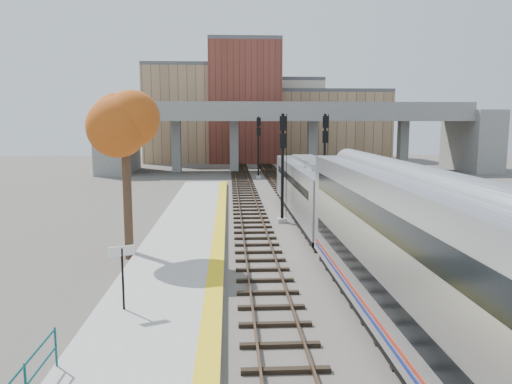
{
  "coord_description": "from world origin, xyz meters",
  "views": [
    {
      "loc": [
        -4.72,
        -24.92,
        6.87
      ],
      "look_at": [
        -3.04,
        6.13,
        2.5
      ],
      "focal_mm": 35.0,
      "sensor_mm": 36.0,
      "label": 1
    }
  ],
  "objects_px": {
    "signal_mast_mid": "(325,160)",
    "locomotive": "(311,188)",
    "coach": "(462,288)",
    "car_c": "(431,177)",
    "car_a": "(390,185)",
    "signal_mast_far": "(258,147)",
    "tree": "(125,128)",
    "signal_mast_near": "(283,168)",
    "car_b": "(389,178)"
  },
  "relations": [
    {
      "from": "signal_mast_mid",
      "to": "locomotive",
      "type": "bearing_deg",
      "value": -109.28
    },
    {
      "from": "coach",
      "to": "car_c",
      "type": "xyz_separation_m",
      "value": [
        17.47,
        44.33,
        -2.21
      ]
    },
    {
      "from": "coach",
      "to": "car_a",
      "type": "xyz_separation_m",
      "value": [
        10.24,
        36.8,
        -2.1
      ]
    },
    {
      "from": "signal_mast_far",
      "to": "car_a",
      "type": "height_order",
      "value": "signal_mast_far"
    },
    {
      "from": "locomotive",
      "to": "car_c",
      "type": "xyz_separation_m",
      "value": [
        17.47,
        21.72,
        -1.69
      ]
    },
    {
      "from": "tree",
      "to": "car_a",
      "type": "height_order",
      "value": "tree"
    },
    {
      "from": "signal_mast_near",
      "to": "car_a",
      "type": "distance_m",
      "value": 19.56
    },
    {
      "from": "signal_mast_near",
      "to": "tree",
      "type": "distance_m",
      "value": 12.57
    },
    {
      "from": "coach",
      "to": "car_a",
      "type": "bearing_deg",
      "value": 74.44
    },
    {
      "from": "car_c",
      "to": "signal_mast_mid",
      "type": "bearing_deg",
      "value": -135.29
    },
    {
      "from": "signal_mast_near",
      "to": "signal_mast_mid",
      "type": "bearing_deg",
      "value": 57.28
    },
    {
      "from": "tree",
      "to": "signal_mast_mid",
      "type": "bearing_deg",
      "value": 49.51
    },
    {
      "from": "signal_mast_mid",
      "to": "car_b",
      "type": "bearing_deg",
      "value": 55.29
    },
    {
      "from": "coach",
      "to": "tree",
      "type": "height_order",
      "value": "tree"
    },
    {
      "from": "locomotive",
      "to": "signal_mast_far",
      "type": "xyz_separation_m",
      "value": [
        -2.1,
        26.99,
        1.55
      ]
    },
    {
      "from": "signal_mast_mid",
      "to": "tree",
      "type": "relative_size",
      "value": 0.85
    },
    {
      "from": "coach",
      "to": "car_b",
      "type": "bearing_deg",
      "value": 74.18
    },
    {
      "from": "signal_mast_far",
      "to": "car_b",
      "type": "distance_m",
      "value": 16.05
    },
    {
      "from": "car_a",
      "to": "car_c",
      "type": "xyz_separation_m",
      "value": [
        7.23,
        7.53,
        -0.11
      ]
    },
    {
      "from": "car_b",
      "to": "car_c",
      "type": "height_order",
      "value": "car_b"
    },
    {
      "from": "signal_mast_mid",
      "to": "tree",
      "type": "xyz_separation_m",
      "value": [
        -12.81,
        -15.0,
        2.77
      ]
    },
    {
      "from": "coach",
      "to": "car_b",
      "type": "distance_m",
      "value": 44.8
    },
    {
      "from": "coach",
      "to": "car_b",
      "type": "relative_size",
      "value": 7.15
    },
    {
      "from": "coach",
      "to": "signal_mast_near",
      "type": "relative_size",
      "value": 3.36
    },
    {
      "from": "car_a",
      "to": "car_b",
      "type": "bearing_deg",
      "value": 89.73
    },
    {
      "from": "car_c",
      "to": "car_a",
      "type": "bearing_deg",
      "value": -135.08
    },
    {
      "from": "signal_mast_far",
      "to": "car_b",
      "type": "height_order",
      "value": "signal_mast_far"
    },
    {
      "from": "signal_mast_mid",
      "to": "coach",
      "type": "bearing_deg",
      "value": -94.04
    },
    {
      "from": "coach",
      "to": "car_b",
      "type": "xyz_separation_m",
      "value": [
        12.2,
        43.05,
        -2.18
      ]
    },
    {
      "from": "locomotive",
      "to": "tree",
      "type": "xyz_separation_m",
      "value": [
        -10.81,
        -9.28,
        4.31
      ]
    },
    {
      "from": "signal_mast_mid",
      "to": "tree",
      "type": "bearing_deg",
      "value": -130.49
    },
    {
      "from": "locomotive",
      "to": "car_c",
      "type": "distance_m",
      "value": 27.93
    },
    {
      "from": "car_b",
      "to": "signal_mast_far",
      "type": "bearing_deg",
      "value": 126.25
    },
    {
      "from": "tree",
      "to": "car_b",
      "type": "xyz_separation_m",
      "value": [
        23.01,
        29.73,
        -5.97
      ]
    },
    {
      "from": "signal_mast_mid",
      "to": "signal_mast_far",
      "type": "xyz_separation_m",
      "value": [
        -4.1,
        21.27,
        0.01
      ]
    },
    {
      "from": "coach",
      "to": "car_c",
      "type": "height_order",
      "value": "coach"
    },
    {
      "from": "car_a",
      "to": "car_c",
      "type": "bearing_deg",
      "value": 63.27
    },
    {
      "from": "tree",
      "to": "car_c",
      "type": "height_order",
      "value": "tree"
    },
    {
      "from": "coach",
      "to": "signal_mast_mid",
      "type": "height_order",
      "value": "signal_mast_mid"
    },
    {
      "from": "car_b",
      "to": "car_c",
      "type": "relative_size",
      "value": 0.92
    },
    {
      "from": "signal_mast_near",
      "to": "car_c",
      "type": "relative_size",
      "value": 1.96
    },
    {
      "from": "locomotive",
      "to": "coach",
      "type": "distance_m",
      "value": 22.61
    },
    {
      "from": "car_a",
      "to": "signal_mast_mid",
      "type": "bearing_deg",
      "value": -117.11
    },
    {
      "from": "signal_mast_near",
      "to": "car_b",
      "type": "xyz_separation_m",
      "value": [
        14.3,
        21.11,
        -3.14
      ]
    },
    {
      "from": "locomotive",
      "to": "signal_mast_near",
      "type": "distance_m",
      "value": 2.65
    },
    {
      "from": "tree",
      "to": "car_a",
      "type": "xyz_separation_m",
      "value": [
        21.05,
        23.47,
        -5.89
      ]
    },
    {
      "from": "signal_mast_far",
      "to": "car_a",
      "type": "xyz_separation_m",
      "value": [
        12.34,
        -12.8,
        -3.13
      ]
    },
    {
      "from": "locomotive",
      "to": "car_c",
      "type": "relative_size",
      "value": 5.03
    },
    {
      "from": "signal_mast_near",
      "to": "car_c",
      "type": "bearing_deg",
      "value": 48.84
    },
    {
      "from": "coach",
      "to": "signal_mast_far",
      "type": "distance_m",
      "value": 49.65
    }
  ]
}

